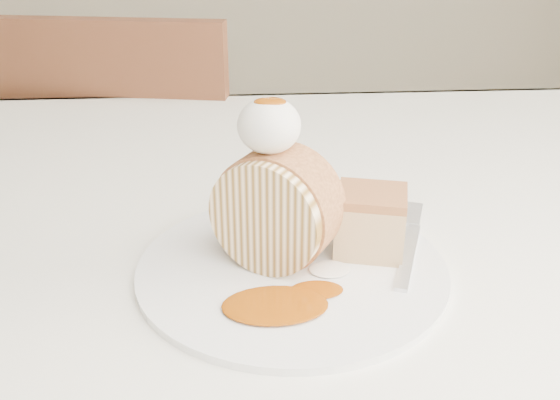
{
  "coord_description": "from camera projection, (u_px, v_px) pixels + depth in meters",
  "views": [
    {
      "loc": [
        0.01,
        -0.41,
        1.05
      ],
      "look_at": [
        0.04,
        0.08,
        0.82
      ],
      "focal_mm": 40.0,
      "sensor_mm": 36.0,
      "label": 1
    }
  ],
  "objects": [
    {
      "name": "chair_far",
      "position": [
        142.0,
        198.0,
        1.28
      ],
      "size": [
        0.48,
        0.48,
        0.88
      ],
      "rotation": [
        0.0,
        0.0,
        2.96
      ],
      "color": "brown",
      "rests_on": "ground"
    },
    {
      "name": "cake_chunk",
      "position": [
        370.0,
        225.0,
        0.57
      ],
      "size": [
        0.07,
        0.07,
        0.05
      ],
      "primitive_type": "cube",
      "rotation": [
        0.0,
        0.0,
        -0.25
      ],
      "color": "#BF7848",
      "rests_on": "plate"
    },
    {
      "name": "fork",
      "position": [
        408.0,
        256.0,
        0.57
      ],
      "size": [
        0.08,
        0.16,
        0.0
      ],
      "primitive_type": "cube",
      "rotation": [
        0.0,
        0.0,
        -0.36
      ],
      "color": "silver",
      "rests_on": "plate"
    },
    {
      "name": "table",
      "position": [
        234.0,
        280.0,
        0.72
      ],
      "size": [
        1.4,
        0.9,
        0.75
      ],
      "color": "white",
      "rests_on": "ground"
    },
    {
      "name": "roulade_slice",
      "position": [
        276.0,
        210.0,
        0.55
      ],
      "size": [
        0.12,
        0.1,
        0.1
      ],
      "primitive_type": "cylinder",
      "rotation": [
        1.57,
        0.0,
        -0.54
      ],
      "color": "#FFE0B1",
      "rests_on": "plate"
    },
    {
      "name": "caramel_drizzle",
      "position": [
        270.0,
        95.0,
        0.51
      ],
      "size": [
        0.03,
        0.02,
        0.01
      ],
      "primitive_type": "ellipsoid",
      "color": "#8D3E05",
      "rests_on": "whipped_cream"
    },
    {
      "name": "whipped_cream",
      "position": [
        269.0,
        126.0,
        0.52
      ],
      "size": [
        0.05,
        0.05,
        0.05
      ],
      "primitive_type": "ellipsoid",
      "color": "white",
      "rests_on": "roulade_slice"
    },
    {
      "name": "plate",
      "position": [
        292.0,
        268.0,
        0.56
      ],
      "size": [
        0.34,
        0.34,
        0.01
      ],
      "primitive_type": "cylinder",
      "rotation": [
        0.0,
        0.0,
        -0.25
      ],
      "color": "white",
      "rests_on": "table"
    },
    {
      "name": "caramel_pool",
      "position": [
        275.0,
        305.0,
        0.5
      ],
      "size": [
        0.1,
        0.08,
        0.0
      ],
      "primitive_type": null,
      "rotation": [
        0.0,
        0.0,
        -0.25
      ],
      "color": "#8D3E05",
      "rests_on": "plate"
    }
  ]
}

